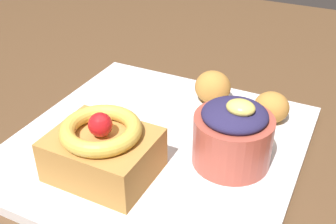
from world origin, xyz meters
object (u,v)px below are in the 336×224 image
(fritter_front, at_px, (213,87))
(front_plate, at_px, (160,146))
(fritter_middle, at_px, (271,109))
(cake_slice, at_px, (103,149))
(berry_ramekin, at_px, (233,135))

(fritter_front, bearing_deg, front_plate, -100.49)
(fritter_front, distance_m, fritter_middle, 0.08)
(front_plate, height_order, fritter_middle, fritter_middle)
(cake_slice, bearing_deg, front_plate, 69.35)
(front_plate, relative_size, fritter_front, 6.68)
(fritter_front, height_order, fritter_middle, fritter_front)
(front_plate, distance_m, fritter_front, 0.11)
(front_plate, xyz_separation_m, fritter_middle, (0.10, 0.09, 0.02))
(cake_slice, height_order, berry_ramekin, berry_ramekin)
(fritter_front, xyz_separation_m, fritter_middle, (0.08, -0.01, -0.00))
(fritter_front, bearing_deg, cake_slice, -104.61)
(berry_ramekin, xyz_separation_m, fritter_front, (-0.06, 0.11, -0.01))
(berry_ramekin, distance_m, fritter_middle, 0.09)
(front_plate, bearing_deg, fritter_front, 79.51)
(berry_ramekin, distance_m, fritter_front, 0.12)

